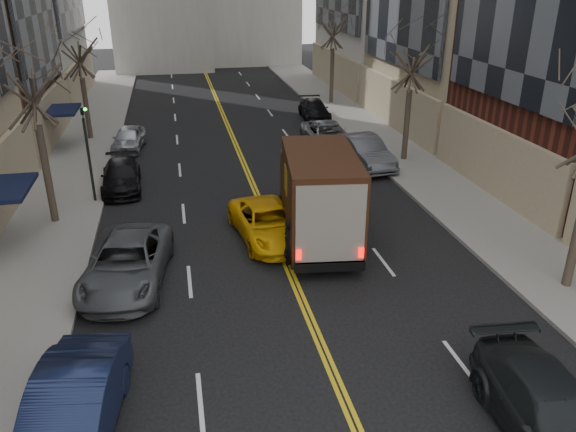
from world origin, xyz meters
The scene contains 18 objects.
sidewalk_left centered at (-9.00, 27.00, 0.07)m, with size 4.00×66.00×0.15m, color slate.
sidewalk_right centered at (9.00, 27.00, 0.07)m, with size 4.00×66.00×0.15m, color slate.
tree_lf_mid centered at (-8.80, 20.00, 6.60)m, with size 3.20×3.20×8.91m.
tree_lf_far centered at (-8.80, 33.00, 6.02)m, with size 3.20×3.20×8.12m.
tree_rt_mid centered at (8.80, 25.00, 6.17)m, with size 3.20×3.20×8.32m.
tree_rt_far centered at (8.80, 40.00, 6.74)m, with size 3.20×3.20×9.11m.
traffic_signal centered at (-7.39, 22.00, 2.82)m, with size 0.29×0.26×4.70m.
ups_truck centered at (1.59, 16.28, 1.86)m, with size 3.40×7.00×3.69m.
observer_sedan centered at (4.07, 5.14, 0.75)m, with size 2.52×5.34×1.50m.
taxi centered at (-0.30, 16.75, 0.68)m, with size 2.26×4.90×1.36m, color #F7B50A.
pedestrian centered at (0.09, 14.32, 0.92)m, with size 0.67×0.44×1.85m, color black.
parked_lf_b centered at (-6.30, 7.39, 0.81)m, with size 1.72×4.92×1.62m, color #111835.
parked_lf_c centered at (-5.51, 14.34, 0.76)m, with size 2.53×5.49×1.53m, color #4A4E52.
parked_lf_d centered at (-6.30, 23.68, 0.65)m, with size 1.81×4.46×1.30m, color black.
parked_lf_e centered at (-6.30, 30.38, 0.68)m, with size 1.61×4.01×1.37m, color #B1B4B9.
parked_rt_a centered at (6.30, 24.65, 0.82)m, with size 1.74×4.99×1.64m, color #494A50.
parked_rt_b centered at (5.35, 28.43, 0.74)m, with size 2.45×5.32×1.48m, color #96999D.
parked_rt_c centered at (6.30, 35.57, 0.66)m, with size 1.84×4.54×1.32m, color black.
Camera 1 is at (-3.56, -3.02, 9.73)m, focal length 35.00 mm.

